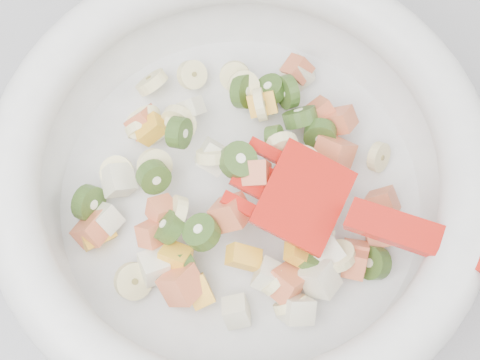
{
  "coord_description": "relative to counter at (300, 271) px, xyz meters",
  "views": [
    {
      "loc": [
        -0.1,
        1.22,
        1.41
      ],
      "look_at": [
        -0.09,
        1.4,
        0.95
      ],
      "focal_mm": 50.0,
      "sensor_mm": 36.0,
      "label": 1
    }
  ],
  "objects": [
    {
      "name": "counter",
      "position": [
        0.0,
        0.0,
        0.0
      ],
      "size": [
        2.0,
        0.6,
        0.9
      ],
      "primitive_type": "cube",
      "color": "gray",
      "rests_on": "ground"
    },
    {
      "name": "mixing_bowl",
      "position": [
        -0.09,
        -0.05,
        0.5
      ],
      "size": [
        0.45,
        0.36,
        0.12
      ],
      "color": "white",
      "rests_on": "counter"
    }
  ]
}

